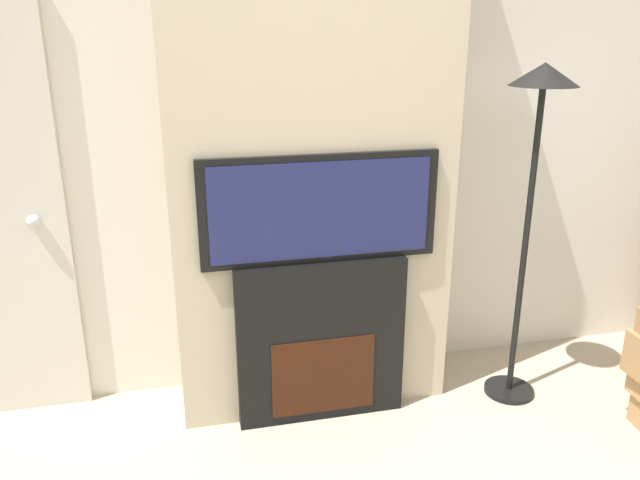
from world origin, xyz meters
TOP-DOWN VIEW (x-y plane):
  - wall_back at (0.00, 2.03)m, footprint 6.00×0.06m
  - chimney_breast at (0.00, 1.80)m, footprint 1.29×0.39m
  - fireplace at (0.00, 1.61)m, footprint 0.79×0.15m
  - television at (0.00, 1.60)m, footprint 1.06×0.07m
  - floor_lamp at (0.99, 1.55)m, footprint 0.31×0.31m

SIDE VIEW (x-z plane):
  - fireplace at x=0.00m, z-range 0.00..0.79m
  - television at x=0.00m, z-range 0.79..1.28m
  - floor_lamp at x=0.99m, z-range 0.48..2.13m
  - wall_back at x=0.00m, z-range 0.00..2.70m
  - chimney_breast at x=0.00m, z-range 0.00..2.70m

